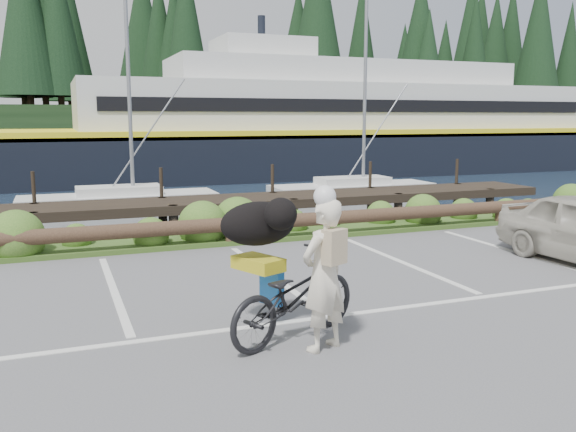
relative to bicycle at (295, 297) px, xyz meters
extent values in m
plane|color=#555557|center=(0.74, 0.98, -0.53)|extent=(72.00, 72.00, 0.00)
plane|color=#172639|center=(0.74, 48.98, -1.73)|extent=(160.00, 160.00, 0.00)
cube|color=#3D5B21|center=(0.74, 6.28, -0.48)|extent=(34.00, 1.60, 0.10)
imported|color=black|center=(0.00, 0.00, 0.00)|extent=(2.14, 1.47, 1.07)
imported|color=#ECE2C8|center=(0.19, -0.43, 0.36)|extent=(0.76, 0.65, 1.78)
ellipsoid|color=black|center=(-0.26, 0.60, 0.81)|extent=(0.83, 1.09, 0.56)
camera|label=1|loc=(-2.63, -6.60, 2.14)|focal=38.00mm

